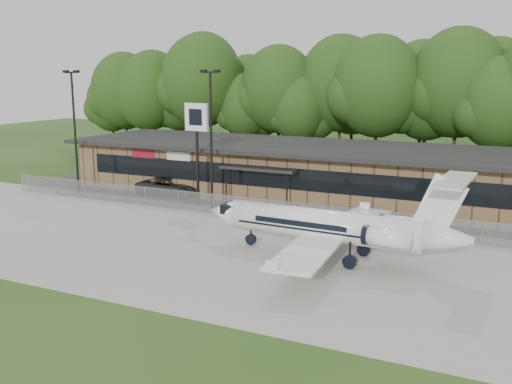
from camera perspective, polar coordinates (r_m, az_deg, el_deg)
The scene contains 11 objects.
ground at distance 27.14m, azimuth -12.76°, elevation -10.02°, with size 160.00×160.00×0.00m, color #274518.
apron at distance 33.37m, azimuth -4.23°, elevation -5.53°, with size 64.00×18.00×0.08m, color #9E9B93.
parking_lot at distance 43.37m, azimuth 3.33°, elevation -1.48°, with size 50.00×9.00×0.06m, color #383835.
terminal at distance 47.01m, azimuth 5.41°, elevation 2.18°, with size 41.00×11.65×4.30m.
fence at distance 39.18m, azimuth 0.84°, elevation -1.78°, with size 46.00×0.04×1.52m.
treeline at distance 63.68m, azimuth 11.22°, elevation 9.32°, with size 72.00×12.00×15.00m, color #1C3B13, non-canonical shape.
light_pole_left at distance 49.71m, azimuth -17.70°, elevation 6.62°, with size 1.55×0.30×10.23m.
light_pole_mid at distance 41.92m, azimuth -4.53°, elevation 6.29°, with size 1.55×0.30×10.23m.
business_jet at distance 30.97m, azimuth 7.73°, elevation -3.51°, with size 15.27×13.58×5.14m.
suv at distance 47.61m, azimuth -8.57°, elevation 0.53°, with size 2.64×5.72×1.59m, color #333336.
pole_sign at distance 42.89m, azimuth -5.96°, elevation 6.38°, with size 2.06×0.49×7.81m.
Camera 1 is at (15.93, -19.61, 9.91)m, focal length 40.00 mm.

